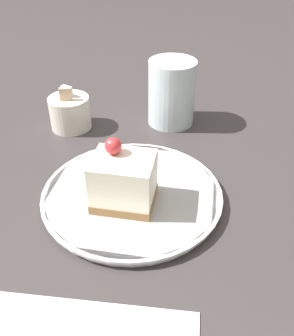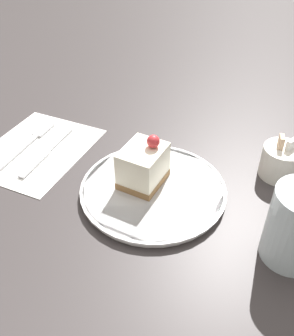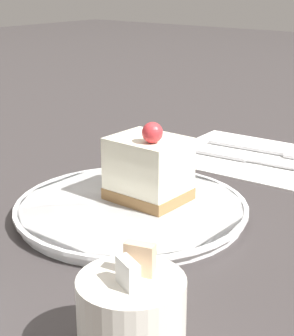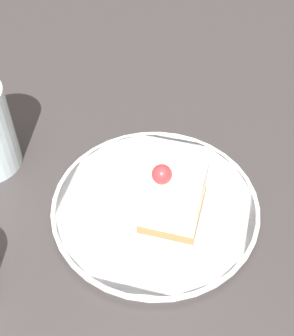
# 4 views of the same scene
# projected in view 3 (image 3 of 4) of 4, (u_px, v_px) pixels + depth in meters

# --- Properties ---
(ground_plane) EXTENTS (4.00, 4.00, 0.00)m
(ground_plane) POSITION_uv_depth(u_px,v_px,m) (153.00, 208.00, 0.62)
(ground_plane) COLOR #383333
(plate) EXTENTS (0.25, 0.25, 0.01)m
(plate) POSITION_uv_depth(u_px,v_px,m) (131.00, 209.00, 0.60)
(plate) COLOR white
(plate) RESTS_ON ground_plane
(cake_slice) EXTENTS (0.06, 0.08, 0.09)m
(cake_slice) POSITION_uv_depth(u_px,v_px,m) (152.00, 169.00, 0.59)
(cake_slice) COLOR olive
(cake_slice) RESTS_ON plate
(napkin) EXTENTS (0.20, 0.24, 0.00)m
(napkin) POSITION_uv_depth(u_px,v_px,m) (255.00, 157.00, 0.79)
(napkin) COLOR white
(napkin) RESTS_ON ground_plane
(fork) EXTENTS (0.03, 0.17, 0.00)m
(fork) POSITION_uv_depth(u_px,v_px,m) (273.00, 152.00, 0.80)
(fork) COLOR silver
(fork) RESTS_ON napkin
(knife) EXTENTS (0.03, 0.17, 0.00)m
(knife) POSITION_uv_depth(u_px,v_px,m) (236.00, 157.00, 0.77)
(knife) COLOR silver
(knife) RESTS_ON napkin
(sugar_bowl) EXTENTS (0.07, 0.07, 0.08)m
(sugar_bowl) POSITION_uv_depth(u_px,v_px,m) (132.00, 317.00, 0.37)
(sugar_bowl) COLOR silver
(sugar_bowl) RESTS_ON ground_plane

